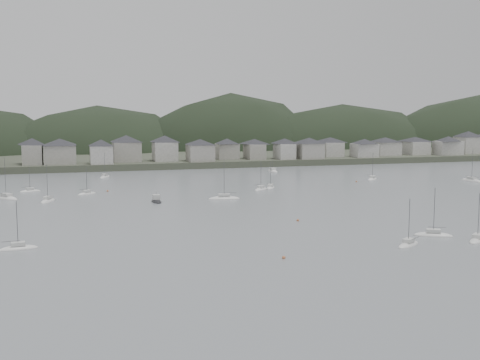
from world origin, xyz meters
name	(u,v)px	position (x,y,z in m)	size (l,w,h in m)	color
ground	(351,258)	(0.00, 0.00, 0.00)	(900.00, 900.00, 0.00)	slate
far_shore_land	(147,149)	(0.00, 295.00, 1.50)	(900.00, 250.00, 3.00)	#383D2D
forested_ridge	(161,172)	(4.83, 269.40, -11.28)	(851.55, 103.94, 102.57)	black
waterfront_town	(278,147)	(50.59, 183.34, 8.66)	(451.48, 28.46, 12.92)	gray
moored_fleet	(208,205)	(-11.93, 67.18, 0.18)	(222.23, 178.23, 13.63)	silver
motor_launch_far	(156,201)	(-25.19, 77.17, 0.30)	(3.04, 7.44, 3.76)	black
mooring_buoys	(306,212)	(10.27, 47.24, 0.15)	(92.86, 120.53, 0.70)	#AC6239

